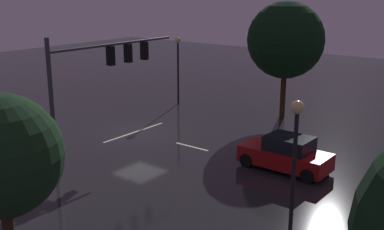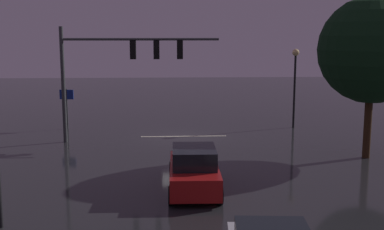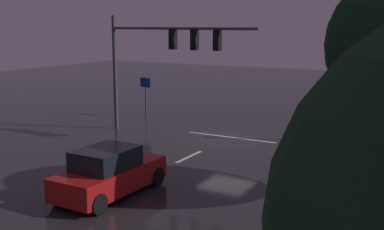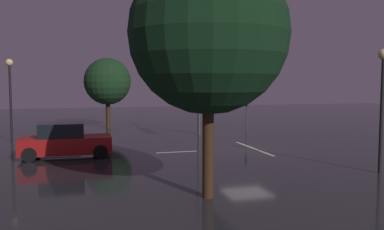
{
  "view_description": "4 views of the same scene",
  "coord_description": "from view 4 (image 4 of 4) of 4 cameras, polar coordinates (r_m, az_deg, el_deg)",
  "views": [
    {
      "loc": [
        19.54,
        19.05,
        8.53
      ],
      "look_at": [
        0.34,
        4.27,
        1.93
      ],
      "focal_mm": 44.33,
      "sensor_mm": 36.0,
      "label": 1
    },
    {
      "loc": [
        0.93,
        27.35,
        5.86
      ],
      "look_at": [
        -0.32,
        3.03,
        1.82
      ],
      "focal_mm": 45.38,
      "sensor_mm": 36.0,
      "label": 2
    },
    {
      "loc": [
        -10.47,
        22.21,
        5.87
      ],
      "look_at": [
        0.4,
        3.01,
        1.71
      ],
      "focal_mm": 45.51,
      "sensor_mm": 36.0,
      "label": 3
    },
    {
      "loc": [
        -20.94,
        9.01,
        3.68
      ],
      "look_at": [
        0.68,
        2.97,
        1.88
      ],
      "focal_mm": 38.64,
      "sensor_mm": 36.0,
      "label": 4
    }
  ],
  "objects": [
    {
      "name": "car_approaching",
      "position": [
        21.09,
        -17.12,
        -3.48
      ],
      "size": [
        1.96,
        4.4,
        1.7
      ],
      "color": "maroon",
      "rests_on": "ground_plane"
    },
    {
      "name": "tree_right_far",
      "position": [
        33.65,
        -11.58,
        4.55
      ],
      "size": [
        3.72,
        3.72,
        5.59
      ],
      "color": "#382314",
      "rests_on": "ground_plane"
    },
    {
      "name": "traffic_signal_assembly",
      "position": [
        25.69,
        3.05,
        6.42
      ],
      "size": [
        8.57,
        0.47,
        6.31
      ],
      "color": "#383A3D",
      "rests_on": "ground_plane"
    },
    {
      "name": "lane_dash_mid",
      "position": [
        21.28,
        -18.11,
        -5.59
      ],
      "size": [
        0.16,
        2.2,
        0.01
      ],
      "primitive_type": "cube",
      "rotation": [
        0.0,
        0.0,
        1.57
      ],
      "color": "beige",
      "rests_on": "ground_plane"
    },
    {
      "name": "street_lamp_left_kerb",
      "position": [
        18.16,
        24.81,
        3.59
      ],
      "size": [
        0.44,
        0.44,
        4.99
      ],
      "color": "black",
      "rests_on": "ground_plane"
    },
    {
      "name": "tree_left_near",
      "position": [
        13.02,
        2.28,
        11.09
      ],
      "size": [
        5.01,
        5.01,
        7.68
      ],
      "color": "#382314",
      "rests_on": "ground_plane"
    },
    {
      "name": "ground_plane",
      "position": [
        23.09,
        7.61,
        -4.63
      ],
      "size": [
        80.0,
        80.0,
        0.0
      ],
      "primitive_type": "plane",
      "color": "#232326"
    },
    {
      "name": "stop_bar",
      "position": [
        23.24,
        8.47,
        -4.57
      ],
      "size": [
        5.0,
        0.16,
        0.01
      ],
      "primitive_type": "cube",
      "color": "beige",
      "rests_on": "ground_plane"
    },
    {
      "name": "lane_dash_far",
      "position": [
        21.84,
        -2.12,
        -5.11
      ],
      "size": [
        0.16,
        2.2,
        0.01
      ],
      "primitive_type": "cube",
      "rotation": [
        0.0,
        0.0,
        1.57
      ],
      "color": "beige",
      "rests_on": "ground_plane"
    },
    {
      "name": "street_lamp_right_kerb",
      "position": [
        27.3,
        -23.82,
        3.91
      ],
      "size": [
        0.44,
        0.44,
        5.07
      ],
      "color": "black",
      "rests_on": "ground_plane"
    },
    {
      "name": "route_sign",
      "position": [
        30.67,
        7.54,
        1.08
      ],
      "size": [
        0.89,
        0.24,
        2.53
      ],
      "color": "#383A3D",
      "rests_on": "ground_plane"
    }
  ]
}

